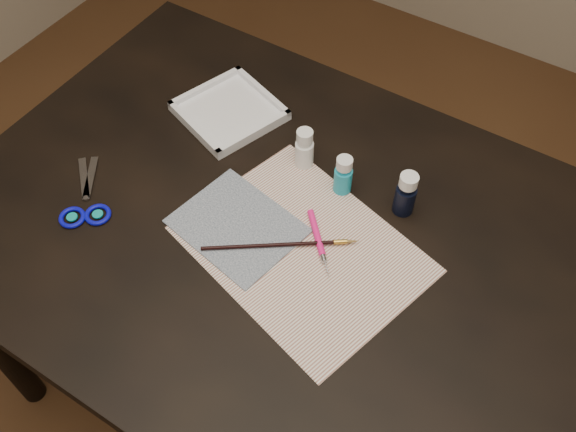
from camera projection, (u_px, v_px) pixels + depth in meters
The scene contains 11 objects.
ground at pixel (288, 388), 1.81m from camera, with size 3.50×3.50×0.02m, color #422614.
table at pixel (288, 325), 1.50m from camera, with size 1.30×0.90×0.75m, color black.
paper at pixel (302, 249), 1.18m from camera, with size 0.42×0.32×0.00m, color white.
canvas at pixel (237, 226), 1.21m from camera, with size 0.22×0.18×0.00m, color #13243D.
paint_bottle_white at pixel (304, 148), 1.27m from camera, with size 0.04×0.04×0.09m, color white.
paint_bottle_cyan at pixel (343, 175), 1.23m from camera, with size 0.04×0.04×0.09m, color #1DA1C1.
paint_bottle_navy at pixel (406, 194), 1.20m from camera, with size 0.04×0.04×0.10m, color black.
paintbrush at pixel (281, 245), 1.17m from camera, with size 0.29×0.01×0.01m, color black, non-canonical shape.
craft_knife at pixel (319, 244), 1.18m from camera, with size 0.15×0.01×0.01m, color #FF197F, non-canonical shape.
scissors at pixel (82, 192), 1.25m from camera, with size 0.20×0.10×0.01m, color silver, non-canonical shape.
palette_tray at pixel (229, 111), 1.38m from camera, with size 0.19×0.19×0.02m, color white.
Camera 1 is at (0.37, -0.59, 1.73)m, focal length 40.00 mm.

